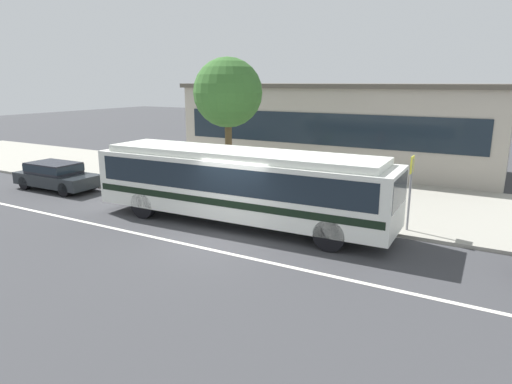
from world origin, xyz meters
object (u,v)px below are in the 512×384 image
(sedan_behind_bus, at_px, (56,175))
(pedestrian_walking_along_curb, at_px, (234,170))
(pedestrian_waiting_near_sign, at_px, (206,176))
(street_tree_near_stop, at_px, (228,93))
(pedestrian_standing_by_tree, at_px, (280,186))
(bus_stop_sign, at_px, (411,183))
(transit_bus, at_px, (239,182))

(sedan_behind_bus, bearing_deg, pedestrian_walking_along_curb, 21.28)
(pedestrian_waiting_near_sign, height_order, street_tree_near_stop, street_tree_near_stop)
(pedestrian_walking_along_curb, height_order, pedestrian_standing_by_tree, pedestrian_walking_along_curb)
(bus_stop_sign, height_order, street_tree_near_stop, street_tree_near_stop)
(sedan_behind_bus, distance_m, pedestrian_standing_by_tree, 11.19)
(sedan_behind_bus, xyz_separation_m, street_tree_near_stop, (7.39, 3.64, 3.77))
(pedestrian_waiting_near_sign, relative_size, bus_stop_sign, 0.65)
(sedan_behind_bus, relative_size, pedestrian_walking_along_curb, 2.39)
(pedestrian_standing_by_tree, height_order, street_tree_near_stop, street_tree_near_stop)
(transit_bus, relative_size, pedestrian_standing_by_tree, 6.48)
(sedan_behind_bus, bearing_deg, pedestrian_standing_by_tree, 8.07)
(pedestrian_walking_along_curb, bearing_deg, pedestrian_standing_by_tree, -26.94)
(transit_bus, distance_m, pedestrian_walking_along_curb, 4.13)
(transit_bus, relative_size, street_tree_near_stop, 1.87)
(transit_bus, height_order, pedestrian_walking_along_curb, transit_bus)
(pedestrian_waiting_near_sign, relative_size, pedestrian_walking_along_curb, 0.93)
(bus_stop_sign, bearing_deg, transit_bus, -160.56)
(bus_stop_sign, relative_size, street_tree_near_stop, 0.42)
(pedestrian_standing_by_tree, distance_m, bus_stop_sign, 4.80)
(transit_bus, xyz_separation_m, pedestrian_standing_by_tree, (0.69, 1.81, -0.44))
(sedan_behind_bus, bearing_deg, pedestrian_waiting_near_sign, 13.55)
(pedestrian_walking_along_curb, height_order, bus_stop_sign, bus_stop_sign)
(bus_stop_sign, bearing_deg, street_tree_near_stop, 166.98)
(bus_stop_sign, bearing_deg, pedestrian_walking_along_curb, 169.58)
(transit_bus, distance_m, pedestrian_waiting_near_sign, 3.61)
(pedestrian_waiting_near_sign, height_order, bus_stop_sign, bus_stop_sign)
(pedestrian_walking_along_curb, distance_m, street_tree_near_stop, 3.43)
(pedestrian_standing_by_tree, bearing_deg, transit_bus, -111.00)
(sedan_behind_bus, height_order, pedestrian_standing_by_tree, pedestrian_standing_by_tree)
(pedestrian_standing_by_tree, relative_size, bus_stop_sign, 0.68)
(pedestrian_waiting_near_sign, distance_m, pedestrian_walking_along_curb, 1.46)
(pedestrian_standing_by_tree, bearing_deg, street_tree_near_stop, 150.69)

